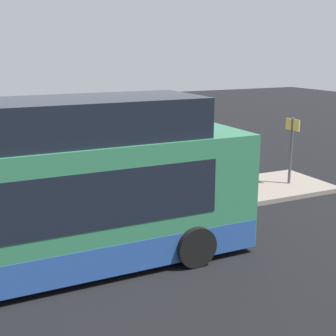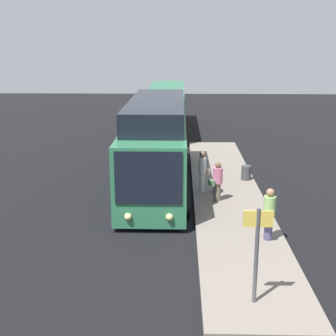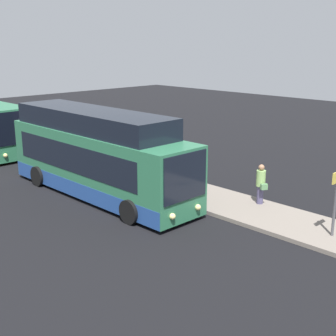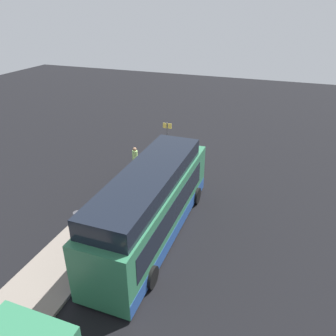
# 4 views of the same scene
# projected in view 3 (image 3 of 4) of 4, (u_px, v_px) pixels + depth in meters

# --- Properties ---
(ground) EXTENTS (80.00, 80.00, 0.00)m
(ground) POSITION_uv_depth(u_px,v_px,m) (114.00, 201.00, 20.51)
(ground) COLOR black
(platform) EXTENTS (20.00, 2.84, 0.16)m
(platform) POSITION_uv_depth(u_px,v_px,m) (164.00, 185.00, 22.53)
(platform) COLOR slate
(platform) RESTS_ON ground
(bus_lead) EXTENTS (10.71, 2.81, 3.85)m
(bus_lead) POSITION_uv_depth(u_px,v_px,m) (98.00, 158.00, 20.85)
(bus_lead) COLOR #2D704C
(bus_lead) RESTS_ON ground
(passenger_boarding) EXTENTS (0.64, 0.55, 1.70)m
(passenger_boarding) POSITION_uv_depth(u_px,v_px,m) (261.00, 183.00, 19.43)
(passenger_boarding) COLOR #4C476B
(passenger_boarding) RESTS_ON platform
(passenger_waiting) EXTENTS (0.56, 0.64, 1.57)m
(passenger_waiting) POSITION_uv_depth(u_px,v_px,m) (174.00, 173.00, 21.14)
(passenger_waiting) COLOR #6B604C
(passenger_waiting) RESTS_ON platform
(passenger_with_bags) EXTENTS (0.54, 0.57, 1.73)m
(passenger_with_bags) POSITION_uv_depth(u_px,v_px,m) (148.00, 168.00, 21.54)
(passenger_with_bags) COLOR silver
(passenger_with_bags) RESTS_ON platform
(suitcase) EXTENTS (0.42, 0.19, 0.86)m
(suitcase) POSITION_uv_depth(u_px,v_px,m) (159.00, 179.00, 22.00)
(suitcase) COLOR #334C7F
(suitcase) RESTS_ON platform
(sign_post) EXTENTS (0.10, 0.70, 2.39)m
(sign_post) POSITION_uv_depth(u_px,v_px,m) (336.00, 195.00, 16.05)
(sign_post) COLOR #4C4C51
(sign_post) RESTS_ON platform
(trash_bin) EXTENTS (0.44, 0.44, 0.65)m
(trash_bin) POSITION_uv_depth(u_px,v_px,m) (154.00, 166.00, 24.35)
(trash_bin) COLOR #3F3F44
(trash_bin) RESTS_ON platform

